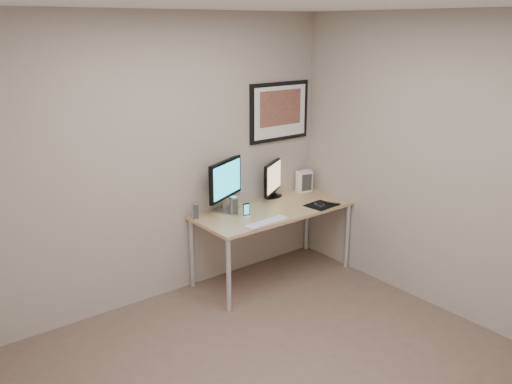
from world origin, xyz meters
TOP-DOWN VIEW (x-y plane):
  - floor at (0.00, 0.00)m, footprint 3.60×3.60m
  - room at (0.00, 0.45)m, footprint 3.60×3.60m
  - desk at (1.00, 1.35)m, footprint 1.60×0.70m
  - framed_art at (1.35, 1.68)m, footprint 0.75×0.04m
  - monitor_large at (0.61, 1.60)m, footprint 0.52×0.27m
  - monitor_tv at (1.24, 1.63)m, footprint 0.45×0.29m
  - speaker_left at (0.24, 1.57)m, footprint 0.08×0.08m
  - speaker_right at (0.60, 1.45)m, footprint 0.09×0.09m
  - phone_dock at (0.65, 1.32)m, footprint 0.08×0.08m
  - keyboard at (0.70, 1.07)m, footprint 0.48×0.15m
  - mousepad at (1.44, 1.13)m, footprint 0.30×0.27m
  - mouse at (1.43, 1.13)m, footprint 0.05×0.10m
  - remote at (1.57, 1.09)m, footprint 0.11×0.16m
  - fan_unit at (1.64, 1.59)m, footprint 0.17×0.14m

SIDE VIEW (x-z plane):
  - floor at x=0.00m, z-range 0.00..0.00m
  - desk at x=1.00m, z-range 0.30..1.03m
  - mousepad at x=1.44m, z-range 0.73..0.73m
  - keyboard at x=0.70m, z-range 0.73..0.75m
  - remote at x=1.57m, z-range 0.73..0.75m
  - mouse at x=1.43m, z-range 0.73..0.77m
  - phone_dock at x=0.65m, z-range 0.73..0.87m
  - speaker_left at x=0.24m, z-range 0.73..0.89m
  - speaker_right at x=0.60m, z-range 0.73..0.91m
  - fan_unit at x=1.64m, z-range 0.73..0.96m
  - monitor_tv at x=1.24m, z-range 0.74..1.14m
  - monitor_large at x=0.61m, z-range 0.76..1.26m
  - framed_art at x=1.35m, z-range 1.32..1.92m
  - room at x=0.00m, z-range -0.16..3.44m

